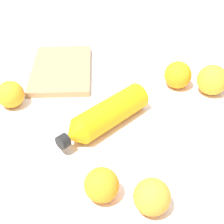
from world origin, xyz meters
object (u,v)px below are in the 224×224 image
at_px(orange_0, 153,197).
at_px(orange_1, 179,75).
at_px(water_bottle, 106,116).
at_px(orange_3, 213,80).
at_px(cutting_board, 62,69).
at_px(orange_4, 11,94).
at_px(orange_2, 103,185).

relative_size(orange_0, orange_1, 0.90).
bearing_deg(water_bottle, orange_3, 161.79).
relative_size(water_bottle, cutting_board, 0.82).
relative_size(orange_0, orange_4, 0.98).
xyz_separation_m(orange_0, orange_2, (0.02, 0.09, -0.00)).
xyz_separation_m(orange_2, cutting_board, (0.47, 0.17, -0.03)).
bearing_deg(cutting_board, orange_4, 146.12).
distance_m(water_bottle, cutting_board, 0.30).
bearing_deg(orange_2, cutting_board, 19.59).
relative_size(orange_3, cutting_board, 0.30).
height_order(orange_1, orange_3, orange_3).
height_order(water_bottle, orange_0, orange_0).
relative_size(orange_1, orange_2, 1.14).
bearing_deg(orange_1, orange_3, -105.64).
relative_size(orange_2, cutting_board, 0.24).
bearing_deg(orange_4, water_bottle, -105.87).
relative_size(water_bottle, orange_4, 3.24).
relative_size(orange_4, cutting_board, 0.25).
bearing_deg(water_bottle, orange_4, -65.40).
distance_m(water_bottle, orange_4, 0.26).
relative_size(orange_2, orange_4, 0.95).
height_order(orange_4, cutting_board, orange_4).
bearing_deg(orange_4, orange_0, -130.75).
bearing_deg(orange_4, orange_1, -74.32).
xyz_separation_m(water_bottle, orange_1, (0.20, -0.19, 0.00)).
bearing_deg(orange_1, orange_0, 169.14).
relative_size(water_bottle, orange_0, 3.31).
relative_size(orange_1, orange_4, 1.08).
bearing_deg(orange_0, orange_1, -10.86).
relative_size(orange_0, orange_3, 0.84).
bearing_deg(orange_4, cutting_board, -27.78).
relative_size(orange_0, cutting_board, 0.25).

